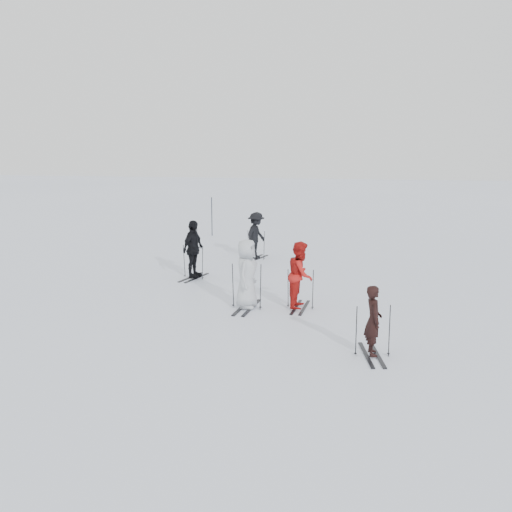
{
  "coord_description": "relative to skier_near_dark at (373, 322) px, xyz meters",
  "views": [
    {
      "loc": [
        3.36,
        -16.21,
        4.44
      ],
      "look_at": [
        0.0,
        1.0,
        1.0
      ],
      "focal_mm": 40.0,
      "sensor_mm": 36.0,
      "label": 1
    }
  ],
  "objects": [
    {
      "name": "skis_grey",
      "position": [
        -3.38,
        3.03,
        -0.11
      ],
      "size": [
        1.83,
        1.06,
        1.29
      ],
      "primitive_type": null,
      "rotation": [
        0.0,
        0.0,
        1.5
      ],
      "color": "black",
      "rests_on": "ground"
    },
    {
      "name": "piste_marker",
      "position": [
        -7.72,
        15.19,
        0.19
      ],
      "size": [
        0.04,
        0.04,
        1.9
      ],
      "primitive_type": "cylinder",
      "rotation": [
        0.0,
        0.0,
        0.03
      ],
      "color": "black",
      "rests_on": "ground"
    },
    {
      "name": "skis_red",
      "position": [
        -1.93,
        3.31,
        -0.19
      ],
      "size": [
        1.58,
        0.9,
        1.12
      ],
      "primitive_type": null,
      "rotation": [
        0.0,
        0.0,
        1.52
      ],
      "color": "black",
      "rests_on": "ground"
    },
    {
      "name": "skis_uphill_far",
      "position": [
        -4.46,
        9.91,
        -0.18
      ],
      "size": [
        1.75,
        1.25,
        1.15
      ],
      "primitive_type": null,
      "rotation": [
        0.0,
        0.0,
        1.29
      ],
      "color": "black",
      "rests_on": "ground"
    },
    {
      "name": "ground",
      "position": [
        -3.58,
        4.39,
        -0.76
      ],
      "size": [
        120.0,
        120.0,
        0.0
      ],
      "primitive_type": "plane",
      "color": "silver",
      "rests_on": "ground"
    },
    {
      "name": "skis_near_dark",
      "position": [
        0.0,
        0.0,
        -0.18
      ],
      "size": [
        1.7,
        1.11,
        1.15
      ],
      "primitive_type": null,
      "rotation": [
        0.0,
        0.0,
        1.76
      ],
      "color": "black",
      "rests_on": "ground"
    },
    {
      "name": "skier_red",
      "position": [
        -1.93,
        3.31,
        0.16
      ],
      "size": [
        0.74,
        0.93,
        1.83
      ],
      "primitive_type": "imported",
      "rotation": [
        0.0,
        0.0,
        1.52
      ],
      "color": "#B11714",
      "rests_on": "ground"
    },
    {
      "name": "skier_grey",
      "position": [
        -3.38,
        3.03,
        0.19
      ],
      "size": [
        0.67,
        0.97,
        1.89
      ],
      "primitive_type": "imported",
      "rotation": [
        0.0,
        0.0,
        1.5
      ],
      "color": "#B4B9BE",
      "rests_on": "ground"
    },
    {
      "name": "skis_uphill_left",
      "position": [
        -5.9,
        6.21,
        -0.17
      ],
      "size": [
        1.74,
        1.18,
        1.16
      ],
      "primitive_type": null,
      "rotation": [
        0.0,
        0.0,
        1.34
      ],
      "color": "black",
      "rests_on": "ground"
    },
    {
      "name": "skier_near_dark",
      "position": [
        0.0,
        0.0,
        0.0
      ],
      "size": [
        0.46,
        0.61,
        1.51
      ],
      "primitive_type": "imported",
      "rotation": [
        0.0,
        0.0,
        1.76
      ],
      "color": "black",
      "rests_on": "ground"
    },
    {
      "name": "skier_uphill_far",
      "position": [
        -4.46,
        9.91,
        0.15
      ],
      "size": [
        0.98,
        1.31,
        1.81
      ],
      "primitive_type": "imported",
      "rotation": [
        0.0,
        0.0,
        1.29
      ],
      "color": "black",
      "rests_on": "ground"
    },
    {
      "name": "skier_uphill_left",
      "position": [
        -5.9,
        6.21,
        0.21
      ],
      "size": [
        0.72,
        1.21,
        1.93
      ],
      "primitive_type": "imported",
      "rotation": [
        0.0,
        0.0,
        1.34
      ],
      "color": "black",
      "rests_on": "ground"
    }
  ]
}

